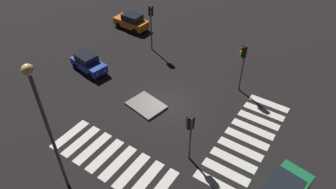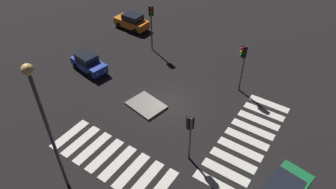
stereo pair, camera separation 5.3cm
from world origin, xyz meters
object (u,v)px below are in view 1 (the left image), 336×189
(street_lamp, at_px, (43,114))
(car_blue, at_px, (88,63))
(traffic_light_east, at_px, (190,127))
(traffic_light_north, at_px, (243,57))
(car_orange, at_px, (131,21))
(traffic_light_west, at_px, (151,17))
(traffic_island, at_px, (146,105))

(street_lamp, bearing_deg, car_blue, 129.03)
(traffic_light_east, bearing_deg, street_lamp, 91.86)
(car_blue, xyz_separation_m, traffic_light_east, (12.89, -3.62, 1.99))
(car_blue, bearing_deg, street_lamp, -42.23)
(street_lamp, bearing_deg, traffic_light_east, 50.08)
(car_blue, relative_size, traffic_light_north, 0.89)
(car_orange, distance_m, traffic_light_west, 6.05)
(traffic_island, bearing_deg, traffic_light_east, -24.71)
(traffic_island, xyz_separation_m, traffic_light_west, (-4.72, 7.27, 3.51))
(traffic_light_north, bearing_deg, car_blue, -29.99)
(traffic_island, xyz_separation_m, car_blue, (-7.45, 1.11, 0.70))
(traffic_island, bearing_deg, street_lamp, -87.45)
(traffic_light_north, bearing_deg, car_orange, -65.75)
(traffic_light_east, bearing_deg, traffic_island, 17.07)
(traffic_light_east, bearing_deg, traffic_light_west, -2.11)
(traffic_light_east, xyz_separation_m, street_lamp, (-5.06, -6.05, 3.14))
(traffic_light_west, height_order, traffic_light_east, traffic_light_west)
(car_orange, bearing_deg, traffic_island, 135.91)
(car_orange, bearing_deg, traffic_light_west, 153.60)
(car_orange, distance_m, traffic_light_north, 15.35)
(traffic_light_west, relative_size, traffic_light_north, 1.10)
(street_lamp, bearing_deg, traffic_light_west, 107.87)
(traffic_island, bearing_deg, traffic_light_north, 49.08)
(traffic_light_west, bearing_deg, traffic_island, -11.76)
(car_orange, bearing_deg, car_blue, 105.00)
(car_blue, distance_m, traffic_light_north, 13.80)
(traffic_island, relative_size, car_orange, 0.78)
(car_orange, bearing_deg, traffic_light_north, 167.38)
(traffic_light_north, height_order, street_lamp, street_lamp)
(car_orange, height_order, traffic_light_west, traffic_light_west)
(traffic_light_east, bearing_deg, car_orange, 2.16)
(traffic_light_north, bearing_deg, traffic_light_west, -58.38)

